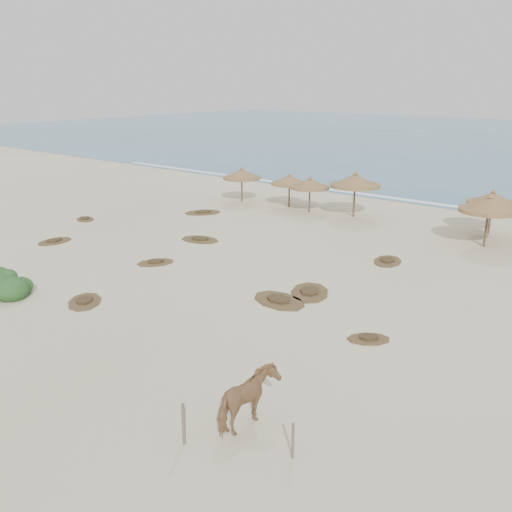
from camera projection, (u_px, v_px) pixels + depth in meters
name	position (u px, v px, depth m)	size (l,w,h in m)	color
ground	(183.00, 309.00, 22.98)	(160.00, 160.00, 0.00)	beige
foam_line	(437.00, 204.00, 42.24)	(70.00, 0.60, 0.01)	white
palapa_0	(242.00, 175.00, 42.55)	(3.67, 3.67, 2.66)	brown
palapa_1	(289.00, 180.00, 40.85)	(2.80, 2.80, 2.49)	brown
palapa_2	(310.00, 184.00, 39.23)	(3.12, 3.12, 2.54)	brown
palapa_3	(355.00, 181.00, 37.69)	(4.15, 4.15, 3.13)	brown
palapa_4	(492.00, 199.00, 33.66)	(2.91, 2.91, 2.72)	brown
palapa_5	(489.00, 205.00, 30.94)	(3.72, 3.72, 3.00)	brown
horse	(248.00, 400.00, 14.98)	(0.88, 1.93, 1.63)	#9C7547
fence_post_near	(183.00, 424.00, 14.34)	(0.09, 0.09, 1.17)	brown
fence_post_far	(293.00, 441.00, 13.85)	(0.07, 0.07, 0.98)	brown
scrub_0	(55.00, 241.00, 32.49)	(1.40, 2.09, 0.16)	brown
scrub_1	(200.00, 239.00, 32.83)	(2.59, 1.95, 0.16)	brown
scrub_2	(156.00, 262.00, 28.75)	(1.96, 2.23, 0.16)	brown
scrub_3	(310.00, 292.00, 24.71)	(2.70, 3.02, 0.16)	brown
scrub_4	(369.00, 339.00, 20.30)	(1.83, 1.77, 0.16)	brown
scrub_6	(203.00, 212.00, 39.49)	(2.81, 3.03, 0.16)	brown
scrub_7	(387.00, 261.00, 28.94)	(1.88, 2.39, 0.16)	brown
scrub_8	(85.00, 219.00, 37.63)	(1.99, 1.71, 0.16)	brown
scrub_9	(279.00, 300.00, 23.81)	(2.90, 2.21, 0.16)	brown
scrub_11	(85.00, 301.00, 23.69)	(2.42, 2.40, 0.16)	brown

